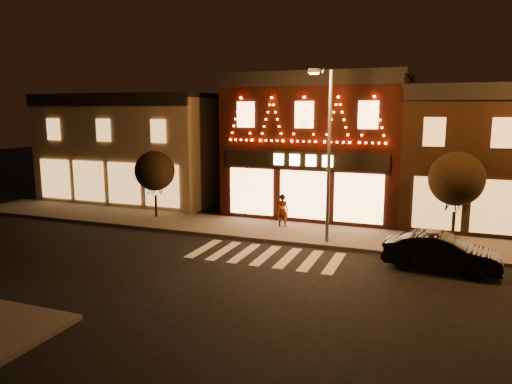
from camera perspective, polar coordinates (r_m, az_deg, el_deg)
The scene contains 10 objects.
ground at distance 17.33m, azimuth -3.37°, elevation -11.29°, with size 120.00×120.00×0.00m, color black.
sidewalk_far at distance 24.01m, azimuth 8.96°, elevation -5.21°, with size 44.00×4.00×0.15m, color #47423D.
building_left at distance 34.92m, azimuth -13.56°, elevation 5.27°, with size 12.20×8.28×7.30m.
building_pulp at distance 29.55m, azimuth 7.79°, elevation 5.66°, with size 10.20×8.34×8.30m.
building_right_a at distance 28.97m, azimuth 26.44°, elevation 3.86°, with size 9.20×8.28×7.50m.
streetlamp_mid at distance 21.67m, azimuth 8.49°, elevation 5.75°, with size 0.74×1.79×7.84m.
tree_left at distance 27.79m, azimuth -12.03°, elevation 2.49°, with size 2.28×2.28×3.81m.
tree_right at distance 23.88m, azimuth 22.89°, elevation 1.45°, with size 2.52×2.52×4.21m.
dark_sedan at distance 20.18m, azimuth 21.32°, elevation -6.74°, with size 1.53×4.40×1.45m, color black.
pedestrian at distance 25.16m, azimuth 3.18°, elevation -2.20°, with size 0.64×0.42×1.74m, color gray.
Camera 1 is at (6.69, -14.73, 6.21)m, focal length 33.39 mm.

